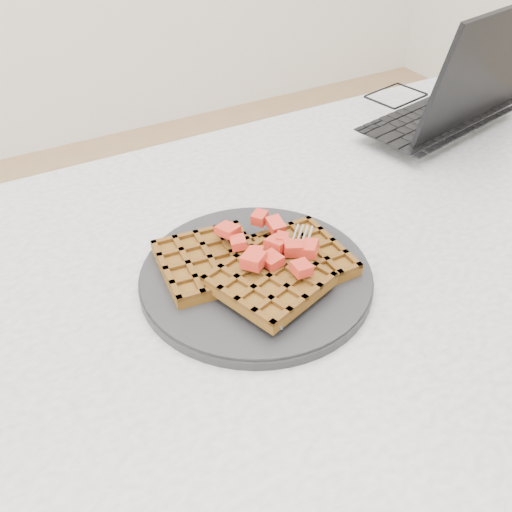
% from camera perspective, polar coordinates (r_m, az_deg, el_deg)
% --- Properties ---
extents(table, '(1.20, 0.80, 0.75)m').
position_cam_1_polar(table, '(0.83, 7.26, -5.94)').
color(table, silver).
rests_on(table, ground).
extents(plate, '(0.29, 0.29, 0.02)m').
position_cam_1_polar(plate, '(0.70, 0.00, -2.04)').
color(plate, black).
rests_on(plate, table).
extents(waffles, '(0.22, 0.21, 0.03)m').
position_cam_1_polar(waffles, '(0.69, 0.17, -1.00)').
color(waffles, brown).
rests_on(waffles, plate).
extents(strawberry_pile, '(0.15, 0.15, 0.02)m').
position_cam_1_polar(strawberry_pile, '(0.67, 0.00, 0.93)').
color(strawberry_pile, '#A20B00').
rests_on(strawberry_pile, waffles).
extents(fork, '(0.14, 0.15, 0.02)m').
position_cam_1_polar(fork, '(0.68, 3.75, -1.74)').
color(fork, silver).
rests_on(fork, plate).
extents(laptop, '(0.38, 0.31, 0.23)m').
position_cam_1_polar(laptop, '(1.12, 17.39, 14.38)').
color(laptop, black).
rests_on(laptop, table).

